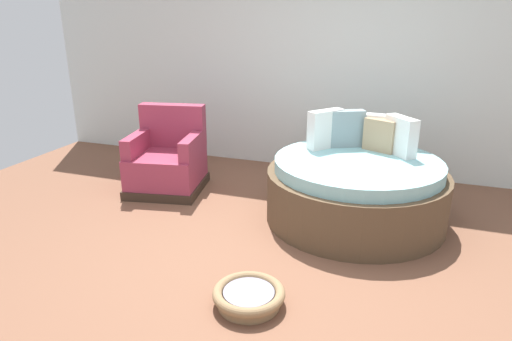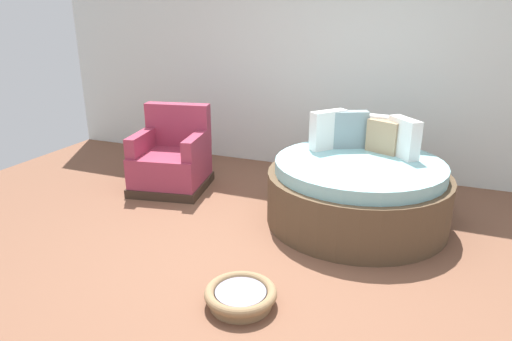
% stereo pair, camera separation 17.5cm
% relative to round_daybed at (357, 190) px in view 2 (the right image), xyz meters
% --- Properties ---
extents(ground_plane, '(8.00, 8.00, 0.02)m').
position_rel_round_daybed_xyz_m(ground_plane, '(-0.55, -1.07, -0.33)').
color(ground_plane, brown).
extents(back_wall, '(8.00, 0.12, 3.01)m').
position_rel_round_daybed_xyz_m(back_wall, '(-0.55, 1.47, 1.18)').
color(back_wall, silver).
rests_on(back_wall, ground_plane).
extents(round_daybed, '(1.73, 1.73, 1.01)m').
position_rel_round_daybed_xyz_m(round_daybed, '(0.00, 0.00, 0.00)').
color(round_daybed, brown).
rests_on(round_daybed, ground_plane).
extents(red_armchair, '(0.93, 0.93, 0.94)m').
position_rel_round_daybed_xyz_m(red_armchair, '(-2.15, 0.11, 0.01)').
color(red_armchair, '#38281E').
rests_on(red_armchair, ground_plane).
extents(pet_basket, '(0.51, 0.51, 0.13)m').
position_rel_round_daybed_xyz_m(pet_basket, '(-0.49, -1.67, -0.25)').
color(pet_basket, '#8E704C').
rests_on(pet_basket, ground_plane).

